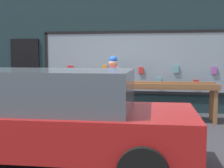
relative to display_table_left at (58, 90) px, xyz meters
The scene contains 7 objects.
ground_plane 1.96m from the display_table_left, 38.25° to the right, with size 40.00×40.00×0.00m, color #2D2D33.
shopfront_facade 2.15m from the display_table_left, 41.21° to the left, with size 8.46×0.29×3.44m.
display_table_left is the anchor object (origin of this frame).
display_table_right 2.87m from the display_table_left, ahead, with size 2.34×0.80×0.94m.
person_browsing 1.67m from the display_table_left, 19.48° to the right, with size 0.28×0.64×1.60m.
small_dog 2.12m from the display_table_left, 22.59° to the right, with size 0.27×0.57×0.44m.
parked_car 3.71m from the display_table_left, 71.32° to the right, with size 4.16×1.98×1.41m.
Camera 1 is at (1.41, -6.59, 1.63)m, focal length 50.00 mm.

